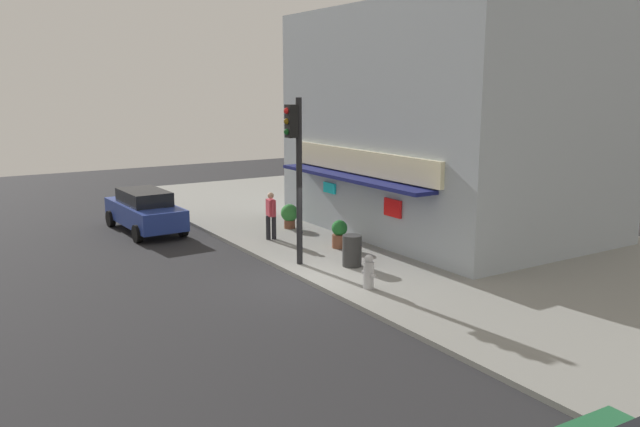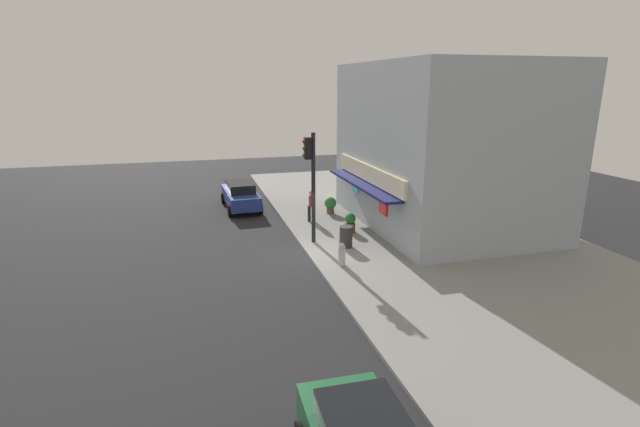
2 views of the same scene
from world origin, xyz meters
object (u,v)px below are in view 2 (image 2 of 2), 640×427
at_px(traffic_light, 311,173).
at_px(trash_can, 346,237).
at_px(potted_plant_by_doorway, 350,222).
at_px(fire_hydrant, 342,254).
at_px(potted_plant_by_window, 330,204).
at_px(pedestrian, 311,204).
at_px(parked_car_blue, 241,195).

bearing_deg(traffic_light, trash_can, 51.73).
xyz_separation_m(traffic_light, potted_plant_by_doorway, (-1.00, 2.23, -2.72)).
bearing_deg(fire_hydrant, potted_plant_by_window, 166.43).
xyz_separation_m(fire_hydrant, trash_can, (-2.01, 0.86, 0.02)).
bearing_deg(trash_can, potted_plant_by_window, 170.13).
relative_size(fire_hydrant, potted_plant_by_doorway, 0.99).
height_order(trash_can, potted_plant_by_window, trash_can).
bearing_deg(trash_can, traffic_light, -128.27).
distance_m(fire_hydrant, trash_can, 2.19).
relative_size(pedestrian, potted_plant_by_doorway, 1.78).
distance_m(fire_hydrant, pedestrian, 6.35).
bearing_deg(potted_plant_by_doorway, parked_car_blue, -144.21).
relative_size(pedestrian, parked_car_blue, 0.37).
relative_size(traffic_light, potted_plant_by_window, 5.41).
height_order(fire_hydrant, potted_plant_by_window, fire_hydrant).
xyz_separation_m(pedestrian, potted_plant_by_doorway, (2.26, 1.38, -0.45)).
bearing_deg(pedestrian, traffic_light, -14.54).
bearing_deg(pedestrian, potted_plant_by_doorway, 31.35).
xyz_separation_m(fire_hydrant, parked_car_blue, (-10.43, -2.83, 0.24)).
bearing_deg(fire_hydrant, pedestrian, 176.47).
height_order(fire_hydrant, potted_plant_by_doorway, potted_plant_by_doorway).
xyz_separation_m(potted_plant_by_doorway, potted_plant_by_window, (-3.49, 0.05, 0.04)).
bearing_deg(parked_car_blue, potted_plant_by_doorway, 35.79).
bearing_deg(potted_plant_by_doorway, fire_hydrant, -23.58).
height_order(potted_plant_by_doorway, parked_car_blue, parked_car_blue).
relative_size(trash_can, potted_plant_by_doorway, 1.01).
bearing_deg(parked_car_blue, pedestrian, 38.04).
xyz_separation_m(traffic_light, parked_car_blue, (-7.38, -2.37, -2.50)).
relative_size(fire_hydrant, trash_can, 0.98).
relative_size(pedestrian, potted_plant_by_window, 1.81).
height_order(fire_hydrant, pedestrian, pedestrian).
xyz_separation_m(traffic_light, fire_hydrant, (3.05, 0.46, -2.75)).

